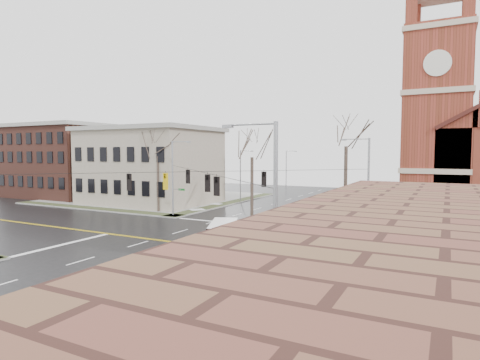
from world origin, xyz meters
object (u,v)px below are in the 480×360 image
at_px(streetlight_north_b, 287,169).
at_px(signal_pole_se, 272,217).
at_px(parked_car_b, 473,243).
at_px(signal_pole_ne, 366,182).
at_px(tree_nw_near, 252,153).
at_px(cargo_van, 224,232).
at_px(tree_ne, 346,141).
at_px(tree_nw_far, 158,153).
at_px(streetlight_north_a, 241,173).
at_px(parked_car_a, 392,236).
at_px(signal_pole_nw, 174,176).

bearing_deg(streetlight_north_b, signal_pole_se, -69.73).
bearing_deg(streetlight_north_b, parked_car_b, -51.83).
xyz_separation_m(signal_pole_ne, tree_nw_near, (-13.42, 2.71, 2.73)).
xyz_separation_m(cargo_van, tree_ne, (6.83, 13.63, 7.75)).
distance_m(tree_nw_near, tree_ne, 10.91).
xyz_separation_m(signal_pole_ne, tree_ne, (-2.59, 2.71, 4.01)).
bearing_deg(tree_ne, signal_pole_ne, -46.33).
bearing_deg(cargo_van, tree_nw_far, 119.45).
xyz_separation_m(tree_nw_far, tree_ne, (23.69, 1.17, 1.22)).
relative_size(streetlight_north_a, tree_nw_far, 0.75).
relative_size(signal_pole_se, tree_ne, 0.73).
distance_m(streetlight_north_b, parked_car_b, 50.02).
relative_size(tree_nw_near, tree_ne, 0.86).
bearing_deg(cargo_van, tree_nw_near, 82.30).
distance_m(tree_nw_far, tree_ne, 23.75).
bearing_deg(tree_nw_far, parked_car_b, -6.89).
bearing_deg(signal_pole_se, parked_car_a, 82.08).
distance_m(signal_pole_nw, streetlight_north_b, 36.51).
distance_m(parked_car_a, tree_ne, 11.56).
distance_m(signal_pole_nw, tree_nw_far, 4.84).
distance_m(signal_pole_se, tree_nw_far, 36.07).
xyz_separation_m(parked_car_a, tree_nw_far, (-29.03, 4.76, 7.14)).
height_order(streetlight_north_a, tree_ne, tree_ne).
distance_m(signal_pole_ne, streetlight_north_a, 27.48).
relative_size(streetlight_north_a, streetlight_north_b, 1.00).
bearing_deg(signal_pole_ne, streetlight_north_a, 143.10).
xyz_separation_m(signal_pole_ne, cargo_van, (-9.41, -10.92, -3.75)).
relative_size(signal_pole_se, cargo_van, 1.58).
relative_size(signal_pole_se, tree_nw_far, 0.84).
bearing_deg(tree_ne, parked_car_a, -48.00).
distance_m(signal_pole_ne, streetlight_north_b, 42.61).
bearing_deg(cargo_van, streetlight_north_a, 90.52).
xyz_separation_m(cargo_van, parked_car_b, (18.26, 8.22, -0.66)).
bearing_deg(cargo_van, signal_pole_se, -76.15).
bearing_deg(signal_pole_nw, tree_nw_far, 157.04).
relative_size(signal_pole_nw, tree_nw_far, 0.84).
distance_m(signal_pole_nw, parked_car_a, 25.97).
height_order(streetlight_north_b, parked_car_b, streetlight_north_b).
distance_m(streetlight_north_b, tree_nw_far, 35.37).
bearing_deg(parked_car_b, tree_nw_far, 79.92).
distance_m(signal_pole_se, parked_car_b, 22.57).
height_order(streetlight_north_b, tree_nw_near, tree_nw_near).
height_order(streetlight_north_a, parked_car_b, streetlight_north_a).
distance_m(signal_pole_ne, parked_car_a, 6.07).
relative_size(streetlight_north_b, parked_car_a, 2.27).
distance_m(streetlight_north_b, tree_nw_near, 35.00).
bearing_deg(tree_ne, tree_nw_far, -177.18).
bearing_deg(streetlight_north_a, cargo_van, -65.39).
relative_size(parked_car_a, tree_nw_far, 0.33).
bearing_deg(tree_nw_far, signal_pole_ne, -3.36).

